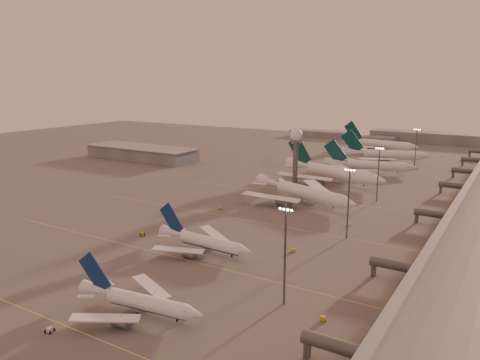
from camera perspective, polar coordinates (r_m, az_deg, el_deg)
The scene contains 24 objects.
ground at distance 151.50m, azimuth -14.97°, elevation -9.13°, with size 700.00×700.00×0.00m, color #5F5C5C.
taxiway_markings at distance 177.38m, azimuth 5.27°, elevation -5.57°, with size 180.00×185.25×0.02m.
hangar at distance 329.09m, azimuth -11.89°, elevation 3.30°, with size 82.00×27.00×8.50m.
radar_tower at distance 239.76m, azimuth 6.82°, elevation 4.22°, with size 6.40×6.40×31.10m.
mast_a at distance 113.74m, azimuth 5.51°, elevation -8.63°, with size 3.60×0.56×25.00m.
mast_b at distance 163.65m, azimuth 13.08°, elevation -2.37°, with size 3.60×0.56×25.00m.
mast_c at distance 216.58m, azimuth 16.50°, elevation 1.00°, with size 3.60×0.56×25.00m.
mast_d at distance 303.75m, azimuth 20.65°, elevation 3.83°, with size 3.60×0.56×25.00m.
distant_horizon at distance 435.89m, azimuth 17.93°, elevation 5.06°, with size 165.00×37.50×9.00m.
narrowbody_near at distance 115.39m, azimuth -12.17°, elevation -14.52°, with size 34.29×27.22×13.42m.
narrowbody_mid at distance 150.73m, azimuth -4.42°, elevation -7.68°, with size 36.16×28.86×14.13m.
widebody_white at distance 209.54m, azimuth 7.71°, elevation -1.82°, with size 56.23×44.28×20.65m.
greentail_a at distance 252.89m, azimuth 11.32°, elevation 0.62°, with size 62.46×49.68×23.42m.
greentail_b at distance 283.27m, azimuth 15.54°, elevation 1.49°, with size 52.06×41.55×19.25m.
greentail_c at distance 324.75m, azimuth 17.33°, elevation 2.77°, with size 56.41×44.93×21.02m.
greentail_d at distance 373.64m, azimuth 16.69°, elevation 4.02°, with size 59.77×47.96×21.79m.
gsv_tug_near at distance 114.73m, azimuth -22.19°, elevation -16.59°, with size 2.94×4.08×1.06m.
gsv_catering_a at distance 112.12m, azimuth 10.23°, elevation -15.57°, with size 5.73×3.32×4.42m.
gsv_tug_mid at distance 169.10m, azimuth -11.83°, elevation -6.48°, with size 4.41×4.51×1.13m.
gsv_truck_b at distance 151.47m, azimuth 6.60°, elevation -8.28°, with size 6.36×4.24×2.42m.
gsv_truck_c at distance 197.93m, azimuth -2.37°, elevation -3.25°, with size 5.02×6.38×2.47m.
gsv_catering_b at distance 181.11m, azimuth 13.19°, elevation -4.89°, with size 4.70×3.23×3.54m.
gsv_tug_far at distance 228.92m, azimuth 8.58°, elevation -1.43°, with size 2.73×3.70×0.95m.
gsv_truck_d at distance 262.95m, azimuth 2.37°, elevation 0.59°, with size 2.76×5.08×1.95m.
Camera 1 is at (104.11, -95.77, 54.22)m, focal length 35.00 mm.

